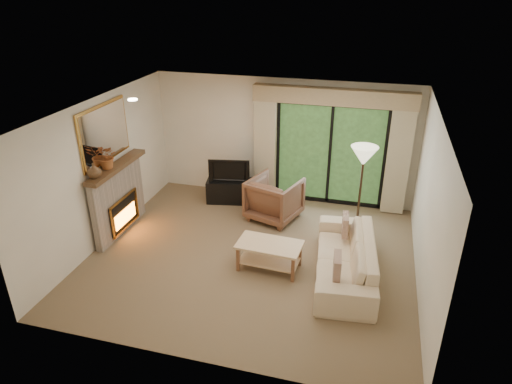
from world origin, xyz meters
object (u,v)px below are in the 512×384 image
(coffee_table, at_px, (269,256))
(sofa, at_px, (345,257))
(armchair, at_px, (274,199))
(media_console, at_px, (230,191))

(coffee_table, bearing_deg, sofa, 9.90)
(armchair, bearing_deg, sofa, 151.70)
(media_console, height_order, armchair, armchair)
(media_console, xyz_separation_m, armchair, (1.09, -0.49, 0.19))
(media_console, relative_size, coffee_table, 0.93)
(media_console, bearing_deg, coffee_table, -68.31)
(media_console, xyz_separation_m, sofa, (2.63, -2.09, 0.09))
(armchair, bearing_deg, coffee_table, 118.10)
(sofa, bearing_deg, armchair, -141.84)
(sofa, distance_m, coffee_table, 1.23)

